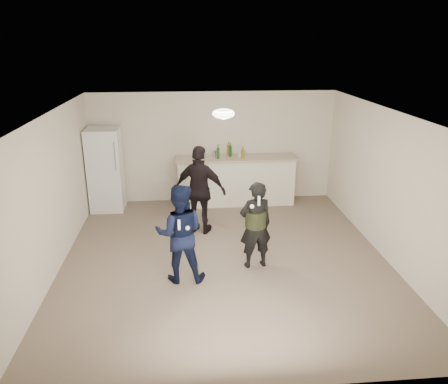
{
  "coord_description": "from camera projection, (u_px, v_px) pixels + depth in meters",
  "views": [
    {
      "loc": [
        -0.62,
        -6.69,
        3.58
      ],
      "look_at": [
        0.0,
        0.2,
        1.15
      ],
      "focal_mm": 35.0,
      "sensor_mm": 36.0,
      "label": 1
    }
  ],
  "objects": [
    {
      "name": "man",
      "position": [
        180.0,
        233.0,
        6.64
      ],
      "size": [
        0.8,
        0.64,
        1.57
      ],
      "primitive_type": "imported",
      "rotation": [
        0.0,
        0.0,
        3.08
      ],
      "color": "#101C45",
      "rests_on": "floor"
    },
    {
      "name": "remote_man",
      "position": [
        179.0,
        225.0,
        6.29
      ],
      "size": [
        0.04,
        0.04,
        0.15
      ],
      "primitive_type": "cube",
      "color": "white",
      "rests_on": "man"
    },
    {
      "name": "camo_shorts",
      "position": [
        256.0,
        219.0,
        7.02
      ],
      "size": [
        0.34,
        0.34,
        0.28
      ],
      "primitive_type": "cylinder",
      "color": "#2C3719",
      "rests_on": "woman"
    },
    {
      "name": "shaker",
      "position": [
        215.0,
        154.0,
        9.65
      ],
      "size": [
        0.08,
        0.08,
        0.17
      ],
      "primitive_type": "cylinder",
      "color": "#B8B9BD",
      "rests_on": "counter_top"
    },
    {
      "name": "wall_back",
      "position": [
        213.0,
        147.0,
        9.93
      ],
      "size": [
        6.0,
        0.0,
        6.0
      ],
      "primitive_type": "plane",
      "rotation": [
        1.57,
        0.0,
        0.0
      ],
      "color": "beige",
      "rests_on": "floor"
    },
    {
      "name": "floor",
      "position": [
        225.0,
        259.0,
        7.53
      ],
      "size": [
        6.0,
        6.0,
        0.0
      ],
      "primitive_type": "plane",
      "color": "#6B5B4C",
      "rests_on": "ground"
    },
    {
      "name": "spectator",
      "position": [
        200.0,
        190.0,
        8.29
      ],
      "size": [
        1.09,
        0.77,
        1.72
      ],
      "primitive_type": "imported",
      "rotation": [
        0.0,
        0.0,
        2.76
      ],
      "color": "black",
      "rests_on": "floor"
    },
    {
      "name": "remote_woman",
      "position": [
        259.0,
        201.0,
        6.65
      ],
      "size": [
        0.04,
        0.04,
        0.15
      ],
      "primitive_type": "cube",
      "color": "white",
      "rests_on": "woman"
    },
    {
      "name": "wall_front",
      "position": [
        253.0,
        290.0,
        4.29
      ],
      "size": [
        6.0,
        0.0,
        6.0
      ],
      "primitive_type": "plane",
      "rotation": [
        -1.57,
        0.0,
        0.0
      ],
      "color": "beige",
      "rests_on": "floor"
    },
    {
      "name": "wall_left",
      "position": [
        52.0,
        195.0,
        6.88
      ],
      "size": [
        0.0,
        6.0,
        6.0
      ],
      "primitive_type": "plane",
      "rotation": [
        1.57,
        0.0,
        1.57
      ],
      "color": "beige",
      "rests_on": "floor"
    },
    {
      "name": "nunchuk_man",
      "position": [
        188.0,
        228.0,
        6.35
      ],
      "size": [
        0.07,
        0.07,
        0.07
      ],
      "primitive_type": "sphere",
      "color": "silver",
      "rests_on": "man"
    },
    {
      "name": "wall_right",
      "position": [
        388.0,
        185.0,
        7.34
      ],
      "size": [
        0.0,
        6.0,
        6.0
      ],
      "primitive_type": "plane",
      "rotation": [
        1.57,
        0.0,
        -1.57
      ],
      "color": "beige",
      "rests_on": "floor"
    },
    {
      "name": "fridge",
      "position": [
        106.0,
        170.0,
        9.47
      ],
      "size": [
        0.7,
        0.7,
        1.8
      ],
      "primitive_type": "cube",
      "color": "white",
      "rests_on": "floor"
    },
    {
      "name": "nunchuk_woman",
      "position": [
        252.0,
        206.0,
        6.7
      ],
      "size": [
        0.07,
        0.07,
        0.07
      ],
      "primitive_type": "sphere",
      "color": "white",
      "rests_on": "woman"
    },
    {
      "name": "bottle_cluster",
      "position": [
        232.0,
        152.0,
        9.69
      ],
      "size": [
        0.61,
        0.34,
        0.24
      ],
      "color": "olive",
      "rests_on": "counter_top"
    },
    {
      "name": "counter_top",
      "position": [
        236.0,
        158.0,
        9.72
      ],
      "size": [
        2.68,
        0.64,
        0.04
      ],
      "primitive_type": "cube",
      "color": "beige",
      "rests_on": "counter"
    },
    {
      "name": "ceiling",
      "position": [
        225.0,
        113.0,
        6.7
      ],
      "size": [
        6.0,
        6.0,
        0.0
      ],
      "primitive_type": "plane",
      "rotation": [
        3.14,
        0.0,
        0.0
      ],
      "color": "silver",
      "rests_on": "wall_back"
    },
    {
      "name": "ceiling_dome",
      "position": [
        223.0,
        114.0,
        7.0
      ],
      "size": [
        0.36,
        0.36,
        0.16
      ],
      "primitive_type": "ellipsoid",
      "color": "white",
      "rests_on": "ceiling"
    },
    {
      "name": "counter",
      "position": [
        236.0,
        181.0,
        9.9
      ],
      "size": [
        2.6,
        0.56,
        1.05
      ],
      "primitive_type": "cube",
      "color": "white",
      "rests_on": "floor"
    },
    {
      "name": "woman",
      "position": [
        256.0,
        225.0,
        7.05
      ],
      "size": [
        0.59,
        0.44,
        1.47
      ],
      "primitive_type": "imported",
      "rotation": [
        0.0,
        0.0,
        3.32
      ],
      "color": "black",
      "rests_on": "floor"
    },
    {
      "name": "fridge_handle",
      "position": [
        115.0,
        156.0,
        9.01
      ],
      "size": [
        0.02,
        0.02,
        0.6
      ],
      "primitive_type": "cylinder",
      "color": "silver",
      "rests_on": "fridge"
    }
  ]
}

